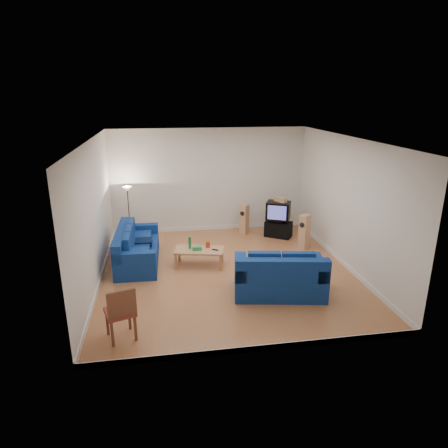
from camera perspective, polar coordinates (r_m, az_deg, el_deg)
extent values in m
cube|color=#97542E|center=(9.87, 0.38, -6.80)|extent=(6.00, 6.50, 0.01)
cube|color=white|center=(9.00, 0.42, 12.01)|extent=(6.00, 6.50, 0.01)
cube|color=white|center=(12.43, -2.15, 6.22)|extent=(6.00, 0.01, 3.20)
cube|color=white|center=(6.32, 5.42, -5.83)|extent=(6.00, 0.01, 3.20)
cube|color=white|center=(9.30, -18.13, 1.24)|extent=(0.01, 6.50, 3.20)
cube|color=white|center=(10.24, 17.21, 2.82)|extent=(0.01, 6.50, 3.20)
cube|color=white|center=(12.83, -2.06, -0.53)|extent=(6.00, 0.02, 0.12)
cube|color=white|center=(7.09, 5.01, -17.26)|extent=(6.00, 0.02, 0.12)
cube|color=white|center=(9.84, -17.20, -7.37)|extent=(0.02, 6.50, 0.12)
cube|color=white|center=(10.72, 16.40, -5.14)|extent=(0.02, 6.50, 0.12)
cube|color=navy|center=(10.53, -12.16, -4.26)|extent=(1.07, 2.35, 0.44)
cube|color=navy|center=(10.42, -14.43, -2.05)|extent=(0.30, 2.32, 0.45)
cube|color=navy|center=(11.39, -11.92, -0.66)|extent=(1.01, 0.26, 0.25)
cube|color=navy|center=(9.44, -12.74, -4.69)|extent=(1.01, 0.26, 0.25)
cube|color=black|center=(10.40, -11.41, -2.56)|extent=(0.43, 0.43, 0.13)
cube|color=navy|center=(8.86, 7.86, -8.30)|extent=(2.09, 1.40, 0.48)
cube|color=navy|center=(8.29, 8.34, -6.58)|extent=(1.94, 0.59, 0.49)
cube|color=navy|center=(8.64, 2.40, -6.11)|extent=(0.44, 1.11, 0.27)
cube|color=navy|center=(8.85, 13.40, -6.02)|extent=(0.44, 1.11, 0.27)
cube|color=black|center=(8.87, 7.83, -5.78)|extent=(0.53, 0.53, 0.14)
cube|color=tan|center=(10.05, -3.57, -3.77)|extent=(1.32, 0.87, 0.05)
cube|color=tan|center=(9.99, -6.92, -5.38)|extent=(0.07, 0.07, 0.39)
cube|color=tan|center=(10.45, -6.40, -4.28)|extent=(0.07, 0.07, 0.39)
cube|color=tan|center=(9.85, -0.50, -5.60)|extent=(0.07, 0.07, 0.39)
cube|color=tan|center=(10.31, -0.28, -4.47)|extent=(0.07, 0.07, 0.39)
cylinder|color=#197233|center=(10.07, -4.91, -2.70)|extent=(0.10, 0.10, 0.30)
cube|color=green|center=(9.99, -3.87, -3.48)|extent=(0.23, 0.13, 0.09)
cylinder|color=red|center=(10.14, -2.32, -2.94)|extent=(0.11, 0.11, 0.15)
cube|color=black|center=(9.97, -1.26, -3.70)|extent=(0.16, 0.12, 0.02)
cube|color=black|center=(12.25, 7.76, -0.73)|extent=(0.89, 0.79, 0.48)
cube|color=black|center=(12.18, 7.63, 0.59)|extent=(0.55, 0.53, 0.10)
cube|color=black|center=(12.04, 7.75, 1.93)|extent=(0.83, 0.74, 0.53)
cube|color=#413F8C|center=(11.79, 7.56, 1.59)|extent=(0.50, 0.25, 0.42)
cube|color=tan|center=(11.99, 8.06, 3.50)|extent=(0.34, 0.41, 0.14)
cube|color=tan|center=(12.36, 2.91, 0.68)|extent=(0.34, 0.35, 0.92)
cylinder|color=black|center=(12.18, 2.62, 1.49)|extent=(0.12, 0.10, 0.14)
cube|color=tan|center=(11.39, 11.39, -1.07)|extent=(0.36, 0.36, 0.97)
cylinder|color=black|center=(11.19, 11.09, -0.15)|extent=(0.11, 0.12, 0.14)
cylinder|color=black|center=(12.28, -13.15, -2.11)|extent=(0.21, 0.21, 0.03)
cylinder|color=black|center=(12.04, -13.40, 1.31)|extent=(0.03, 0.03, 1.52)
cone|color=white|center=(11.85, -13.68, 4.92)|extent=(0.28, 0.28, 0.12)
cube|color=brown|center=(7.33, -15.67, -14.89)|extent=(0.06, 0.06, 0.49)
cube|color=brown|center=(7.67, -16.34, -13.37)|extent=(0.06, 0.06, 0.49)
cube|color=brown|center=(7.39, -12.55, -14.30)|extent=(0.06, 0.06, 0.49)
cube|color=brown|center=(7.73, -13.36, -12.82)|extent=(0.06, 0.06, 0.49)
cube|color=maroon|center=(7.39, -14.65, -12.07)|extent=(0.62, 0.62, 0.07)
cube|color=brown|center=(7.07, -14.39, -11.02)|extent=(0.48, 0.19, 0.49)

